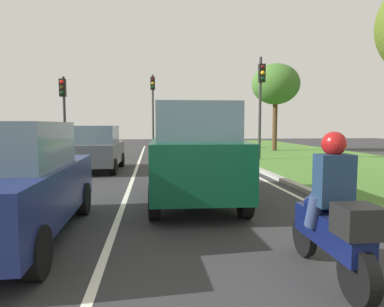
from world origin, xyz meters
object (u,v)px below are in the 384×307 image
at_px(car_hatchback_far, 98,149).
at_px(tree_roadside_far, 276,85).
at_px(rider_person, 333,179).
at_px(traffic_light_near_right, 261,92).
at_px(car_suv_ahead, 194,152).
at_px(car_sedan_left_lane, 10,183).
at_px(traffic_light_overhead_left, 63,102).
at_px(motorcycle, 333,233).
at_px(traffic_light_far_median, 153,99).

distance_m(car_hatchback_far, tree_roadside_far, 14.00).
relative_size(rider_person, traffic_light_near_right, 0.22).
bearing_deg(car_suv_ahead, tree_roadside_far, 65.40).
bearing_deg(tree_roadside_far, car_sedan_left_lane, -121.90).
bearing_deg(car_suv_ahead, traffic_light_overhead_left, 120.12).
height_order(traffic_light_near_right, traffic_light_overhead_left, traffic_light_near_right).
bearing_deg(traffic_light_near_right, motorcycle, -104.44).
height_order(traffic_light_near_right, tree_roadside_far, tree_roadside_far).
xyz_separation_m(traffic_light_near_right, traffic_light_overhead_left, (-9.99, 1.64, -0.48)).
distance_m(car_suv_ahead, tree_roadside_far, 16.46).
bearing_deg(car_sedan_left_lane, car_hatchback_far, 88.75).
bearing_deg(rider_person, car_suv_ahead, 105.99).
height_order(car_hatchback_far, motorcycle, car_hatchback_far).
height_order(rider_person, traffic_light_far_median, traffic_light_far_median).
xyz_separation_m(car_sedan_left_lane, traffic_light_near_right, (7.63, 11.23, 2.53)).
height_order(car_sedan_left_lane, traffic_light_far_median, traffic_light_far_median).
bearing_deg(car_sedan_left_lane, traffic_light_near_right, 54.96).
bearing_deg(motorcycle, tree_roadside_far, 73.06).
bearing_deg(tree_roadside_far, car_suv_ahead, -116.86).
bearing_deg(rider_person, traffic_light_overhead_left, 115.72).
xyz_separation_m(motorcycle, traffic_light_overhead_left, (-6.62, 14.73, 2.40)).
height_order(car_suv_ahead, traffic_light_far_median, traffic_light_far_median).
height_order(car_suv_ahead, rider_person, car_suv_ahead).
xyz_separation_m(motorcycle, rider_person, (0.00, 0.05, 0.62)).
distance_m(motorcycle, traffic_light_far_median, 21.30).
relative_size(traffic_light_near_right, tree_roadside_far, 0.88).
bearing_deg(traffic_light_overhead_left, car_sedan_left_lane, -79.60).
distance_m(car_suv_ahead, traffic_light_overhead_left, 11.97).
distance_m(car_sedan_left_lane, rider_person, 4.64).
bearing_deg(motorcycle, rider_person, 88.56).
relative_size(motorcycle, rider_person, 1.63).
bearing_deg(car_hatchback_far, traffic_light_overhead_left, 118.47).
relative_size(rider_person, traffic_light_far_median, 0.22).
bearing_deg(traffic_light_far_median, car_suv_ahead, -86.84).
bearing_deg(traffic_light_overhead_left, traffic_light_far_median, 53.60).
distance_m(motorcycle, traffic_light_overhead_left, 16.33).
height_order(car_hatchback_far, traffic_light_far_median, traffic_light_far_median).
xyz_separation_m(car_suv_ahead, car_hatchback_far, (-3.11, 5.74, -0.28)).
xyz_separation_m(car_sedan_left_lane, motorcycle, (4.26, -1.86, -0.35)).
xyz_separation_m(traffic_light_far_median, tree_roadside_far, (8.21, -2.33, 0.85)).
bearing_deg(tree_roadside_far, traffic_light_far_median, 164.15).
height_order(car_suv_ahead, tree_roadside_far, tree_roadside_far).
bearing_deg(car_suv_ahead, car_sedan_left_lane, -140.54).
xyz_separation_m(rider_person, tree_roadside_far, (6.19, 18.60, 3.31)).
bearing_deg(tree_roadside_far, traffic_light_overhead_left, -162.98).
bearing_deg(traffic_light_far_median, tree_roadside_far, -15.85).
distance_m(car_hatchback_far, traffic_light_near_right, 8.57).
xyz_separation_m(car_suv_ahead, traffic_light_near_right, (4.46, 8.82, 2.28)).
xyz_separation_m(motorcycle, traffic_light_near_right, (3.37, 13.09, 2.87)).
distance_m(rider_person, tree_roadside_far, 19.88).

